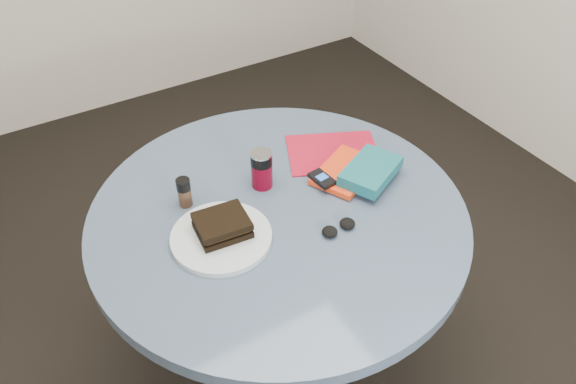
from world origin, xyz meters
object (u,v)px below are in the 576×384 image
sandwich (222,225)px  novel (371,171)px  table (279,253)px  pepper_grinder (184,192)px  red_book (346,171)px  soda_can (262,169)px  plate (221,237)px  headphones (339,228)px  magazine (333,153)px  mp3_player (322,179)px

sandwich → novel: sandwich is taller
table → novel: (0.28, -0.03, 0.20)m
pepper_grinder → red_book: pepper_grinder is taller
red_book → soda_can: bearing=133.6°
plate → headphones: (0.27, -0.12, 0.00)m
table → sandwich: bearing=-175.7°
soda_can → magazine: size_ratio=0.42×
table → mp3_player: 0.24m
sandwich → soda_can: size_ratio=1.23×
table → pepper_grinder: pepper_grinder is taller
magazine → plate: bearing=-136.1°
mp3_player → table: bearing=-171.8°
sandwich → pepper_grinder: pepper_grinder is taller
magazine → pepper_grinder: bearing=-156.9°
soda_can → magazine: (0.25, 0.02, -0.05)m
pepper_grinder → mp3_player: (0.35, -0.12, -0.02)m
table → soda_can: soda_can is taller
soda_can → red_book: (0.22, -0.08, -0.04)m
sandwich → soda_can: 0.22m
sandwich → magazine: sandwich is taller
soda_can → mp3_player: soda_can is taller
mp3_player → magazine: bearing=44.0°
sandwich → mp3_player: 0.32m
magazine → headphones: headphones is taller
magazine → red_book: red_book is taller
plate → pepper_grinder: (-0.02, 0.17, 0.04)m
sandwich → magazine: size_ratio=0.51×
plate → soda_can: soda_can is taller
magazine → mp3_player: (-0.11, -0.11, 0.02)m
novel → sandwich: bearing=151.8°
plate → sandwich: 0.03m
novel → mp3_player: 0.14m
red_book → magazine: bearing=48.5°
table → soda_can: size_ratio=8.98×
sandwich → magazine: (0.43, 0.14, -0.04)m
pepper_grinder → novel: bearing=-20.2°
magazine → red_book: (-0.03, -0.10, 0.01)m
magazine → novel: bearing=-60.8°
plate → sandwich: (0.01, 0.01, 0.03)m
soda_can → pepper_grinder: 0.22m
sandwich → red_book: 0.41m
table → headphones: (0.09, -0.15, 0.17)m
pepper_grinder → novel: 0.51m
red_book → plate: bearing=160.6°
sandwich → soda_can: bearing=34.5°
sandwich → red_book: sandwich is taller
novel → plate: bearing=152.8°
red_book → headphones: 0.23m
table → novel: bearing=-6.2°
magazine → table: bearing=-128.7°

